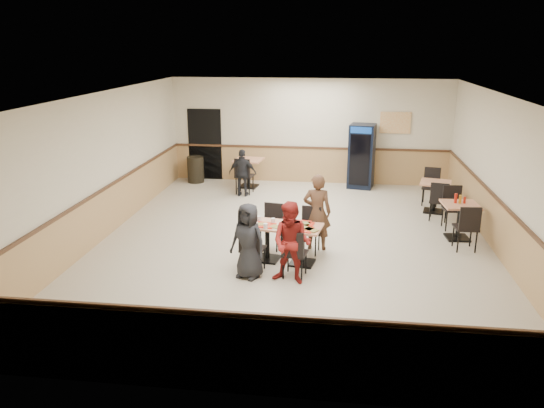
# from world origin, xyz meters

# --- Properties ---
(ground) EXTENTS (10.00, 10.00, 0.00)m
(ground) POSITION_xyz_m (0.00, 0.00, 0.00)
(ground) COLOR beige
(ground) RESTS_ON ground
(room_shell) EXTENTS (10.00, 10.00, 10.00)m
(room_shell) POSITION_xyz_m (1.78, 2.55, 0.58)
(room_shell) COLOR silver
(room_shell) RESTS_ON ground
(main_table) EXTENTS (1.44, 0.88, 0.73)m
(main_table) POSITION_xyz_m (-0.08, -1.03, 0.48)
(main_table) COLOR black
(main_table) RESTS_ON ground
(main_chairs) EXTENTS (1.43, 1.75, 0.92)m
(main_chairs) POSITION_xyz_m (-0.13, -1.02, 0.46)
(main_chairs) COLOR black
(main_chairs) RESTS_ON ground
(diner_woman_left) EXTENTS (0.77, 0.64, 1.35)m
(diner_woman_left) POSITION_xyz_m (-0.64, -1.77, 0.67)
(diner_woman_left) COLOR black
(diner_woman_left) RESTS_ON ground
(diner_woman_right) EXTENTS (0.81, 0.69, 1.43)m
(diner_woman_right) POSITION_xyz_m (0.13, -1.89, 0.72)
(diner_woman_right) COLOR maroon
(diner_woman_right) RESTS_ON ground
(diner_man_opposite) EXTENTS (0.57, 0.39, 1.53)m
(diner_man_opposite) POSITION_xyz_m (0.48, -0.28, 0.77)
(diner_man_opposite) COLOR #503422
(diner_man_opposite) RESTS_ON ground
(lone_diner) EXTENTS (0.75, 0.35, 1.26)m
(lone_diner) POSITION_xyz_m (-1.66, 3.28, 0.63)
(lone_diner) COLOR black
(lone_diner) RESTS_ON ground
(tabletop_clutter) EXTENTS (1.28, 0.73, 0.12)m
(tabletop_clutter) POSITION_xyz_m (-0.03, -1.07, 0.75)
(tabletop_clutter) COLOR red
(tabletop_clutter) RESTS_ON main_table
(side_table_near) EXTENTS (0.77, 0.77, 0.77)m
(side_table_near) POSITION_xyz_m (3.40, 0.65, 0.51)
(side_table_near) COLOR black
(side_table_near) RESTS_ON ground
(side_table_near_chair_south) EXTENTS (0.48, 0.48, 0.97)m
(side_table_near_chair_south) POSITION_xyz_m (3.40, 0.04, 0.49)
(side_table_near_chair_south) COLOR black
(side_table_near_chair_south) RESTS_ON ground
(side_table_near_chair_north) EXTENTS (0.48, 0.48, 0.97)m
(side_table_near_chair_north) POSITION_xyz_m (3.40, 1.27, 0.49)
(side_table_near_chair_north) COLOR black
(side_table_near_chair_north) RESTS_ON ground
(side_table_far) EXTENTS (0.84, 0.84, 0.75)m
(side_table_far) POSITION_xyz_m (3.20, 2.48, 0.50)
(side_table_far) COLOR black
(side_table_far) RESTS_ON ground
(side_table_far_chair_south) EXTENTS (0.53, 0.53, 0.95)m
(side_table_far_chair_south) POSITION_xyz_m (3.20, 1.88, 0.48)
(side_table_far_chair_south) COLOR black
(side_table_far_chair_south) RESTS_ON ground
(side_table_far_chair_north) EXTENTS (0.53, 0.53, 0.95)m
(side_table_far_chair_north) POSITION_xyz_m (3.20, 3.08, 0.48)
(side_table_far_chair_north) COLOR black
(side_table_far_chair_north) RESTS_ON ground
(condiment_caddy) EXTENTS (0.23, 0.06, 0.20)m
(condiment_caddy) POSITION_xyz_m (3.37, 0.70, 0.85)
(condiment_caddy) COLOR #B21A0C
(condiment_caddy) RESTS_ON side_table_near
(back_table) EXTENTS (0.84, 0.84, 0.81)m
(back_table) POSITION_xyz_m (-1.66, 4.20, 0.54)
(back_table) COLOR black
(back_table) RESTS_ON ground
(back_table_chair_lone) EXTENTS (0.53, 0.53, 1.03)m
(back_table_chair_lone) POSITION_xyz_m (-1.66, 3.55, 0.51)
(back_table_chair_lone) COLOR black
(back_table_chair_lone) RESTS_ON ground
(pepsi_cooler) EXTENTS (0.79, 0.79, 1.79)m
(pepsi_cooler) POSITION_xyz_m (1.50, 4.59, 0.90)
(pepsi_cooler) COLOR black
(pepsi_cooler) RESTS_ON ground
(trash_bin) EXTENTS (0.48, 0.48, 0.76)m
(trash_bin) POSITION_xyz_m (-3.30, 4.55, 0.38)
(trash_bin) COLOR black
(trash_bin) RESTS_ON ground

